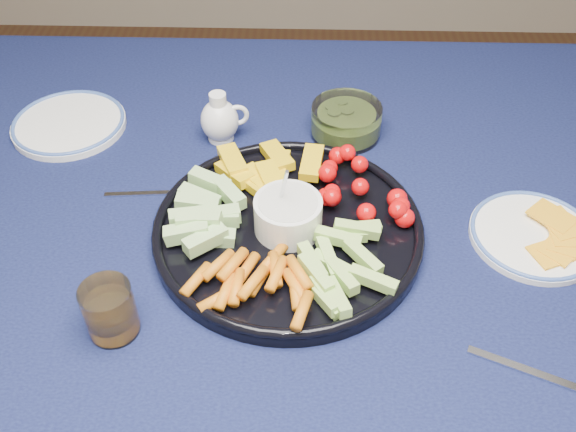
{
  "coord_description": "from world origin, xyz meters",
  "views": [
    {
      "loc": [
        0.0,
        -0.73,
        1.43
      ],
      "look_at": [
        -0.02,
        -0.06,
        0.79
      ],
      "focal_mm": 40.0,
      "sensor_mm": 36.0,
      "label": 1
    }
  ],
  "objects_px": {
    "crudite_platter": "(286,226)",
    "side_plate_extra": "(69,123)",
    "creamer_pitcher": "(220,120)",
    "juice_tumbler": "(111,313)",
    "pickle_bowl": "(346,122)",
    "cheese_plate": "(534,234)",
    "dining_table": "(299,248)"
  },
  "relations": [
    {
      "from": "pickle_bowl",
      "to": "juice_tumbler",
      "type": "relative_size",
      "value": 1.57
    },
    {
      "from": "juice_tumbler",
      "to": "dining_table",
      "type": "bearing_deg",
      "value": 44.76
    },
    {
      "from": "pickle_bowl",
      "to": "cheese_plate",
      "type": "relative_size",
      "value": 0.65
    },
    {
      "from": "dining_table",
      "to": "side_plate_extra",
      "type": "xyz_separation_m",
      "value": [
        -0.42,
        0.2,
        0.1
      ]
    },
    {
      "from": "dining_table",
      "to": "creamer_pitcher",
      "type": "bearing_deg",
      "value": 127.94
    },
    {
      "from": "juice_tumbler",
      "to": "creamer_pitcher",
      "type": "bearing_deg",
      "value": 76.88
    },
    {
      "from": "dining_table",
      "to": "cheese_plate",
      "type": "bearing_deg",
      "value": -8.61
    },
    {
      "from": "cheese_plate",
      "to": "side_plate_extra",
      "type": "bearing_deg",
      "value": 161.52
    },
    {
      "from": "juice_tumbler",
      "to": "side_plate_extra",
      "type": "height_order",
      "value": "juice_tumbler"
    },
    {
      "from": "crudite_platter",
      "to": "dining_table",
      "type": "bearing_deg",
      "value": 72.79
    },
    {
      "from": "cheese_plate",
      "to": "juice_tumbler",
      "type": "xyz_separation_m",
      "value": [
        -0.58,
        -0.18,
        0.02
      ]
    },
    {
      "from": "dining_table",
      "to": "crudite_platter",
      "type": "relative_size",
      "value": 4.18
    },
    {
      "from": "creamer_pitcher",
      "to": "pickle_bowl",
      "type": "relative_size",
      "value": 0.75
    },
    {
      "from": "cheese_plate",
      "to": "side_plate_extra",
      "type": "xyz_separation_m",
      "value": [
        -0.77,
        0.26,
        -0.0
      ]
    },
    {
      "from": "dining_table",
      "to": "creamer_pitcher",
      "type": "distance_m",
      "value": 0.26
    },
    {
      "from": "pickle_bowl",
      "to": "side_plate_extra",
      "type": "xyz_separation_m",
      "value": [
        -0.49,
        0.01,
        -0.02
      ]
    },
    {
      "from": "crudite_platter",
      "to": "juice_tumbler",
      "type": "relative_size",
      "value": 5.1
    },
    {
      "from": "dining_table",
      "to": "pickle_bowl",
      "type": "bearing_deg",
      "value": 68.32
    },
    {
      "from": "pickle_bowl",
      "to": "juice_tumbler",
      "type": "distance_m",
      "value": 0.53
    },
    {
      "from": "crudite_platter",
      "to": "side_plate_extra",
      "type": "xyz_separation_m",
      "value": [
        -0.4,
        0.26,
        -0.01
      ]
    },
    {
      "from": "creamer_pitcher",
      "to": "cheese_plate",
      "type": "distance_m",
      "value": 0.54
    },
    {
      "from": "crudite_platter",
      "to": "creamer_pitcher",
      "type": "xyz_separation_m",
      "value": [
        -0.12,
        0.24,
        0.02
      ]
    },
    {
      "from": "crudite_platter",
      "to": "side_plate_extra",
      "type": "relative_size",
      "value": 1.99
    },
    {
      "from": "crudite_platter",
      "to": "creamer_pitcher",
      "type": "bearing_deg",
      "value": 116.85
    },
    {
      "from": "pickle_bowl",
      "to": "juice_tumbler",
      "type": "height_order",
      "value": "juice_tumbler"
    },
    {
      "from": "creamer_pitcher",
      "to": "juice_tumbler",
      "type": "bearing_deg",
      "value": -103.12
    },
    {
      "from": "juice_tumbler",
      "to": "side_plate_extra",
      "type": "xyz_separation_m",
      "value": [
        -0.18,
        0.44,
        -0.03
      ]
    },
    {
      "from": "creamer_pitcher",
      "to": "pickle_bowl",
      "type": "height_order",
      "value": "creamer_pitcher"
    },
    {
      "from": "crudite_platter",
      "to": "creamer_pitcher",
      "type": "relative_size",
      "value": 4.36
    },
    {
      "from": "cheese_plate",
      "to": "side_plate_extra",
      "type": "height_order",
      "value": "cheese_plate"
    },
    {
      "from": "pickle_bowl",
      "to": "side_plate_extra",
      "type": "distance_m",
      "value": 0.5
    },
    {
      "from": "crudite_platter",
      "to": "side_plate_extra",
      "type": "bearing_deg",
      "value": 146.55
    }
  ]
}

